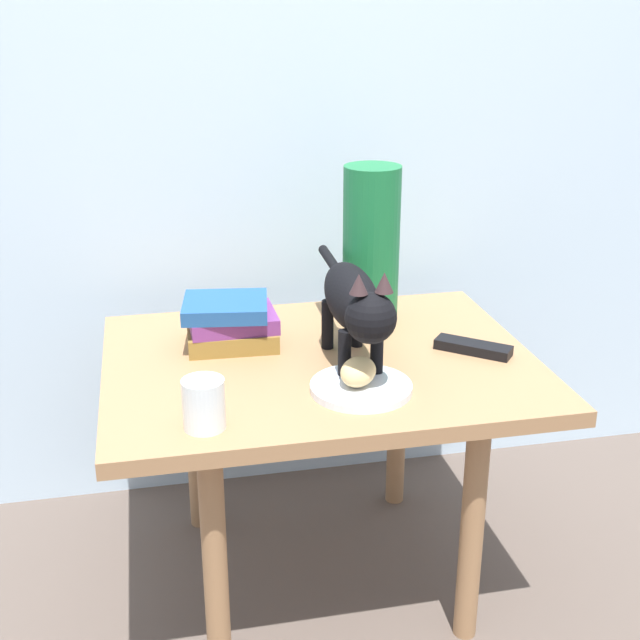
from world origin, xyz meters
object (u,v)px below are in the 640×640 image
(bread_roll, at_px, (358,372))
(green_vase, at_px, (371,246))
(side_table, at_px, (320,387))
(candle_jar, at_px, (204,407))
(tv_remote, at_px, (473,347))
(book_stack, at_px, (230,322))
(plate, at_px, (361,388))
(cat, at_px, (355,302))

(bread_roll, xyz_separation_m, green_vase, (0.11, 0.34, 0.13))
(side_table, height_order, candle_jar, candle_jar)
(bread_roll, xyz_separation_m, tv_remote, (0.27, 0.12, -0.03))
(book_stack, xyz_separation_m, tv_remote, (0.46, -0.14, -0.04))
(plate, xyz_separation_m, cat, (0.01, 0.10, 0.13))
(plate, distance_m, candle_jar, 0.30)
(side_table, bearing_deg, tv_remote, -6.19)
(bread_roll, relative_size, tv_remote, 0.53)
(tv_remote, bearing_deg, bread_roll, -115.38)
(side_table, height_order, plate, plate)
(bread_roll, bearing_deg, side_table, 102.77)
(cat, distance_m, book_stack, 0.28)
(plate, height_order, cat, cat)
(tv_remote, bearing_deg, cat, -134.85)
(side_table, height_order, tv_remote, tv_remote)
(side_table, relative_size, tv_remote, 5.52)
(book_stack, relative_size, green_vase, 0.58)
(cat, xyz_separation_m, tv_remote, (0.25, 0.02, -0.12))
(candle_jar, bearing_deg, tv_remote, 20.32)
(green_vase, height_order, candle_jar, green_vase)
(plate, distance_m, book_stack, 0.34)
(green_vase, bearing_deg, plate, -107.54)
(cat, relative_size, candle_jar, 5.64)
(side_table, relative_size, book_stack, 4.27)
(bread_roll, distance_m, book_stack, 0.33)
(bread_roll, height_order, green_vase, green_vase)
(cat, relative_size, book_stack, 2.47)
(tv_remote, bearing_deg, green_vase, 165.64)
(tv_remote, bearing_deg, side_table, -146.65)
(book_stack, bearing_deg, green_vase, 13.15)
(side_table, xyz_separation_m, plate, (0.04, -0.16, 0.07))
(plate, xyz_separation_m, bread_roll, (-0.01, -0.00, 0.03))
(book_stack, xyz_separation_m, green_vase, (0.31, 0.07, 0.12))
(cat, bearing_deg, side_table, 132.79)
(bread_roll, bearing_deg, green_vase, 71.59)
(side_table, xyz_separation_m, green_vase, (0.15, 0.18, 0.23))
(side_table, relative_size, plate, 4.54)
(bread_roll, xyz_separation_m, cat, (0.02, 0.10, 0.09))
(cat, relative_size, tv_remote, 3.20)
(candle_jar, bearing_deg, green_vase, 46.69)
(bread_roll, distance_m, tv_remote, 0.30)
(side_table, xyz_separation_m, book_stack, (-0.16, 0.11, 0.11))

